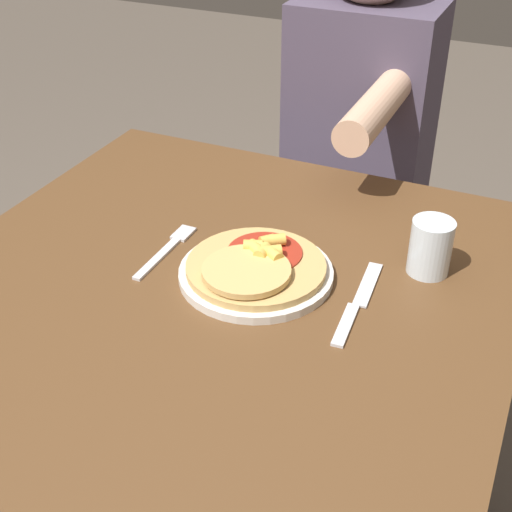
{
  "coord_description": "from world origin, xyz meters",
  "views": [
    {
      "loc": [
        0.43,
        -0.79,
        1.37
      ],
      "look_at": [
        0.05,
        0.05,
        0.76
      ],
      "focal_mm": 50.0,
      "sensor_mm": 36.0,
      "label": 1
    }
  ],
  "objects_px": {
    "dining_table": "(216,345)",
    "person_diner": "(360,138)",
    "knife": "(357,303)",
    "fork": "(168,248)",
    "drinking_glass": "(431,247)",
    "pizza": "(255,265)",
    "plate": "(256,273)"
  },
  "relations": [
    {
      "from": "plate",
      "to": "drinking_glass",
      "type": "xyz_separation_m",
      "value": [
        0.24,
        0.13,
        0.04
      ]
    },
    {
      "from": "drinking_glass",
      "to": "person_diner",
      "type": "bearing_deg",
      "value": 116.94
    },
    {
      "from": "plate",
      "to": "fork",
      "type": "height_order",
      "value": "plate"
    },
    {
      "from": "dining_table",
      "to": "plate",
      "type": "xyz_separation_m",
      "value": [
        0.05,
        0.05,
        0.12
      ]
    },
    {
      "from": "plate",
      "to": "fork",
      "type": "bearing_deg",
      "value": 175.25
    },
    {
      "from": "plate",
      "to": "pizza",
      "type": "bearing_deg",
      "value": -84.27
    },
    {
      "from": "dining_table",
      "to": "plate",
      "type": "height_order",
      "value": "plate"
    },
    {
      "from": "drinking_glass",
      "to": "person_diner",
      "type": "height_order",
      "value": "person_diner"
    },
    {
      "from": "drinking_glass",
      "to": "person_diner",
      "type": "distance_m",
      "value": 0.63
    },
    {
      "from": "plate",
      "to": "fork",
      "type": "relative_size",
      "value": 1.4
    },
    {
      "from": "dining_table",
      "to": "person_diner",
      "type": "xyz_separation_m",
      "value": [
        0.01,
        0.74,
        0.07
      ]
    },
    {
      "from": "dining_table",
      "to": "person_diner",
      "type": "distance_m",
      "value": 0.74
    },
    {
      "from": "drinking_glass",
      "to": "plate",
      "type": "bearing_deg",
      "value": -152.09
    },
    {
      "from": "fork",
      "to": "knife",
      "type": "xyz_separation_m",
      "value": [
        0.34,
        -0.02,
        0.0
      ]
    },
    {
      "from": "fork",
      "to": "knife",
      "type": "bearing_deg",
      "value": -2.99
    },
    {
      "from": "plate",
      "to": "person_diner",
      "type": "bearing_deg",
      "value": 93.31
    },
    {
      "from": "dining_table",
      "to": "person_diner",
      "type": "height_order",
      "value": "person_diner"
    },
    {
      "from": "knife",
      "to": "drinking_glass",
      "type": "height_order",
      "value": "drinking_glass"
    },
    {
      "from": "knife",
      "to": "person_diner",
      "type": "xyz_separation_m",
      "value": [
        -0.21,
        0.69,
        -0.05
      ]
    },
    {
      "from": "dining_table",
      "to": "drinking_glass",
      "type": "distance_m",
      "value": 0.38
    },
    {
      "from": "dining_table",
      "to": "pizza",
      "type": "xyz_separation_m",
      "value": [
        0.05,
        0.05,
        0.14
      ]
    },
    {
      "from": "dining_table",
      "to": "knife",
      "type": "xyz_separation_m",
      "value": [
        0.22,
        0.05,
        0.12
      ]
    },
    {
      "from": "dining_table",
      "to": "drinking_glass",
      "type": "xyz_separation_m",
      "value": [
        0.29,
        0.18,
        0.16
      ]
    },
    {
      "from": "fork",
      "to": "drinking_glass",
      "type": "xyz_separation_m",
      "value": [
        0.41,
        0.11,
        0.04
      ]
    },
    {
      "from": "pizza",
      "to": "knife",
      "type": "height_order",
      "value": "pizza"
    },
    {
      "from": "fork",
      "to": "drinking_glass",
      "type": "distance_m",
      "value": 0.43
    },
    {
      "from": "plate",
      "to": "person_diner",
      "type": "relative_size",
      "value": 0.21
    },
    {
      "from": "dining_table",
      "to": "drinking_glass",
      "type": "height_order",
      "value": "drinking_glass"
    },
    {
      "from": "pizza",
      "to": "fork",
      "type": "relative_size",
      "value": 1.26
    },
    {
      "from": "fork",
      "to": "drinking_glass",
      "type": "height_order",
      "value": "drinking_glass"
    },
    {
      "from": "fork",
      "to": "pizza",
      "type": "bearing_deg",
      "value": -5.77
    },
    {
      "from": "knife",
      "to": "drinking_glass",
      "type": "relative_size",
      "value": 2.42
    }
  ]
}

